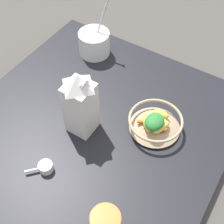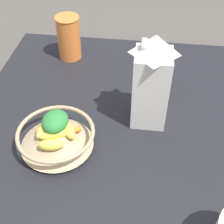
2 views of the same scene
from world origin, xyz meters
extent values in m
plane|color=#4C4742|center=(0.00, 0.00, 0.00)|extent=(6.00, 6.00, 0.00)
cube|color=black|center=(0.00, 0.00, 0.02)|extent=(0.92, 0.92, 0.04)
cylinder|color=tan|center=(0.09, -0.19, 0.05)|extent=(0.10, 0.10, 0.01)
cone|color=tan|center=(0.09, -0.19, 0.07)|extent=(0.18, 0.18, 0.04)
torus|color=tan|center=(0.09, -0.19, 0.09)|extent=(0.19, 0.19, 0.01)
ellipsoid|color=#EFD64C|center=(0.12, -0.19, 0.09)|extent=(0.04, 0.06, 0.03)
ellipsoid|color=#EFD64C|center=(0.09, -0.19, 0.09)|extent=(0.06, 0.09, 0.03)
ellipsoid|color=#EFD64C|center=(0.06, -0.17, 0.09)|extent=(0.08, 0.07, 0.03)
ellipsoid|color=#EFD64C|center=(0.07, -0.22, 0.09)|extent=(0.08, 0.05, 0.03)
cylinder|color=orange|center=(0.06, -0.15, 0.08)|extent=(0.03, 0.04, 0.01)
cylinder|color=orange|center=(0.08, -0.22, 0.08)|extent=(0.03, 0.04, 0.02)
sphere|color=red|center=(0.12, -0.17, 0.08)|extent=(0.01, 0.01, 0.01)
sphere|color=red|center=(0.06, -0.22, 0.08)|extent=(0.02, 0.02, 0.02)
sphere|color=red|center=(0.08, -0.17, 0.08)|extent=(0.01, 0.01, 0.01)
sphere|color=red|center=(0.08, -0.22, 0.08)|extent=(0.02, 0.02, 0.02)
sphere|color=red|center=(0.08, -0.21, 0.08)|extent=(0.02, 0.02, 0.02)
sphere|color=red|center=(0.05, -0.17, 0.08)|extent=(0.01, 0.01, 0.01)
ellipsoid|color=#2D7F38|center=(0.06, -0.19, 0.11)|extent=(0.08, 0.07, 0.04)
cube|color=silver|center=(-0.04, 0.03, 0.14)|extent=(0.09, 0.09, 0.21)
pyramid|color=silver|center=(-0.04, 0.03, 0.27)|extent=(0.09, 0.09, 0.05)
cylinder|color=white|center=(-0.04, 0.01, 0.27)|extent=(0.03, 0.01, 0.03)
cylinder|color=orange|center=(-0.32, -0.25, 0.11)|extent=(0.08, 0.08, 0.15)
torus|color=orange|center=(-0.32, -0.25, 0.19)|extent=(0.08, 0.08, 0.01)
cylinder|color=white|center=(-0.25, 0.03, 0.06)|extent=(0.05, 0.05, 0.03)
cylinder|color=white|center=(-0.28, 0.06, 0.06)|extent=(0.04, 0.04, 0.01)
camera|label=1|loc=(-0.55, -0.41, 0.95)|focal=50.00mm
camera|label=2|loc=(0.58, 0.01, 0.64)|focal=50.00mm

